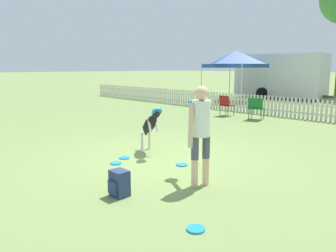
# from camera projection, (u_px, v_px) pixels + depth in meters

# --- Properties ---
(ground_plane) EXTENTS (240.00, 240.00, 0.00)m
(ground_plane) POSITION_uv_depth(u_px,v_px,m) (158.00, 159.00, 6.75)
(ground_plane) COLOR olive
(handler_person) EXTENTS (0.83, 0.87, 1.58)m
(handler_person) POSITION_uv_depth(u_px,v_px,m) (200.00, 125.00, 5.07)
(handler_person) COLOR beige
(handler_person) RESTS_ON ground_plane
(leaping_dog) EXTENTS (1.05, 0.51, 1.05)m
(leaping_dog) POSITION_uv_depth(u_px,v_px,m) (150.00, 124.00, 7.10)
(leaping_dog) COLOR black
(leaping_dog) RESTS_ON ground_plane
(frisbee_near_handler) EXTENTS (0.22, 0.22, 0.02)m
(frisbee_near_handler) POSITION_uv_depth(u_px,v_px,m) (125.00, 158.00, 6.76)
(frisbee_near_handler) COLOR #1E8CD8
(frisbee_near_handler) RESTS_ON ground_plane
(frisbee_near_dog) EXTENTS (0.22, 0.22, 0.02)m
(frisbee_near_dog) POSITION_uv_depth(u_px,v_px,m) (116.00, 163.00, 6.38)
(frisbee_near_dog) COLOR #1E8CD8
(frisbee_near_dog) RESTS_ON ground_plane
(frisbee_midfield) EXTENTS (0.22, 0.22, 0.02)m
(frisbee_midfield) POSITION_uv_depth(u_px,v_px,m) (182.00, 165.00, 6.28)
(frisbee_midfield) COLOR #1E8CD8
(frisbee_midfield) RESTS_ON ground_plane
(frisbee_far_scatter) EXTENTS (0.22, 0.22, 0.02)m
(frisbee_far_scatter) POSITION_uv_depth(u_px,v_px,m) (196.00, 229.00, 3.79)
(frisbee_far_scatter) COLOR #1E8CD8
(frisbee_far_scatter) RESTS_ON ground_plane
(backpack_on_grass) EXTENTS (0.27, 0.25, 0.38)m
(backpack_on_grass) POSITION_uv_depth(u_px,v_px,m) (119.00, 183.00, 4.77)
(backpack_on_grass) COLOR navy
(backpack_on_grass) RESTS_ON ground_plane
(picket_fence) EXTENTS (27.72, 0.04, 0.76)m
(picket_fence) POSITION_uv_depth(u_px,v_px,m) (310.00, 109.00, 11.59)
(picket_fence) COLOR beige
(picket_fence) RESTS_ON ground_plane
(folding_chair_center) EXTENTS (0.66, 0.67, 0.80)m
(folding_chair_center) POSITION_uv_depth(u_px,v_px,m) (256.00, 107.00, 11.61)
(folding_chair_center) COLOR #333338
(folding_chair_center) RESTS_ON ground_plane
(folding_chair_green_right) EXTENTS (0.44, 0.46, 0.79)m
(folding_chair_green_right) POSITION_uv_depth(u_px,v_px,m) (226.00, 104.00, 12.55)
(folding_chair_green_right) COLOR #333338
(folding_chair_green_right) RESTS_ON ground_plane
(canopy_tent_main) EXTENTS (2.65, 2.65, 2.74)m
(canopy_tent_main) POSITION_uv_depth(u_px,v_px,m) (236.00, 59.00, 17.73)
(canopy_tent_main) COLOR silver
(canopy_tent_main) RESTS_ON ground_plane
(equipment_trailer) EXTENTS (5.87, 2.56, 2.60)m
(equipment_trailer) POSITION_uv_depth(u_px,v_px,m) (280.00, 75.00, 19.44)
(equipment_trailer) COLOR silver
(equipment_trailer) RESTS_ON ground_plane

